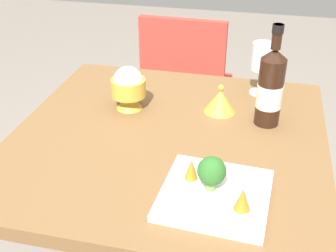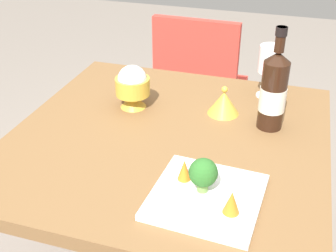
{
  "view_description": "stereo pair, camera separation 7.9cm",
  "coord_description": "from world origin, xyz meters",
  "px_view_note": "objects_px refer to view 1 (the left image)",
  "views": [
    {
      "loc": [
        0.25,
        -1.05,
        1.41
      ],
      "look_at": [
        0.0,
        0.0,
        0.78
      ],
      "focal_mm": 46.54,
      "sensor_mm": 36.0,
      "label": 1
    },
    {
      "loc": [
        0.32,
        -1.03,
        1.41
      ],
      "look_at": [
        0.0,
        0.0,
        0.78
      ],
      "focal_mm": 46.54,
      "sensor_mm": 36.0,
      "label": 2
    }
  ],
  "objects_px": {
    "carrot_garnish_right": "(242,199)",
    "chair_by_wall": "(185,79)",
    "rice_bowl_lid": "(220,101)",
    "serving_plate": "(215,195)",
    "wine_glass": "(263,58)",
    "broccoli_floret": "(212,172)",
    "rice_bowl": "(128,87)",
    "wine_bottle": "(270,87)",
    "carrot_garnish_left": "(191,169)"
  },
  "relations": [
    {
      "from": "wine_bottle",
      "to": "rice_bowl_lid",
      "type": "bearing_deg",
      "value": 164.42
    },
    {
      "from": "wine_glass",
      "to": "carrot_garnish_right",
      "type": "distance_m",
      "value": 0.64
    },
    {
      "from": "wine_glass",
      "to": "carrot_garnish_right",
      "type": "relative_size",
      "value": 3.2
    },
    {
      "from": "wine_glass",
      "to": "serving_plate",
      "type": "relative_size",
      "value": 0.68
    },
    {
      "from": "carrot_garnish_left",
      "to": "chair_by_wall",
      "type": "bearing_deg",
      "value": 101.73
    },
    {
      "from": "broccoli_floret",
      "to": "carrot_garnish_right",
      "type": "bearing_deg",
      "value": -35.61
    },
    {
      "from": "carrot_garnish_right",
      "to": "chair_by_wall",
      "type": "bearing_deg",
      "value": 106.9
    },
    {
      "from": "wine_glass",
      "to": "serving_plate",
      "type": "bearing_deg",
      "value": -96.96
    },
    {
      "from": "wine_glass",
      "to": "carrot_garnish_left",
      "type": "height_order",
      "value": "wine_glass"
    },
    {
      "from": "wine_bottle",
      "to": "wine_glass",
      "type": "relative_size",
      "value": 1.71
    },
    {
      "from": "chair_by_wall",
      "to": "rice_bowl_lid",
      "type": "height_order",
      "value": "chair_by_wall"
    },
    {
      "from": "rice_bowl",
      "to": "carrot_garnish_left",
      "type": "bearing_deg",
      "value": -52.17
    },
    {
      "from": "wine_bottle",
      "to": "rice_bowl",
      "type": "relative_size",
      "value": 2.16
    },
    {
      "from": "wine_bottle",
      "to": "carrot_garnish_left",
      "type": "distance_m",
      "value": 0.39
    },
    {
      "from": "wine_bottle",
      "to": "carrot_garnish_left",
      "type": "bearing_deg",
      "value": -116.04
    },
    {
      "from": "rice_bowl",
      "to": "broccoli_floret",
      "type": "height_order",
      "value": "rice_bowl"
    },
    {
      "from": "serving_plate",
      "to": "carrot_garnish_right",
      "type": "height_order",
      "value": "carrot_garnish_right"
    },
    {
      "from": "serving_plate",
      "to": "rice_bowl_lid",
      "type": "bearing_deg",
      "value": 95.88
    },
    {
      "from": "broccoli_floret",
      "to": "carrot_garnish_right",
      "type": "xyz_separation_m",
      "value": [
        0.08,
        -0.06,
        -0.02
      ]
    },
    {
      "from": "rice_bowl_lid",
      "to": "serving_plate",
      "type": "xyz_separation_m",
      "value": [
        0.04,
        -0.43,
        -0.03
      ]
    },
    {
      "from": "broccoli_floret",
      "to": "carrot_garnish_right",
      "type": "relative_size",
      "value": 1.53
    },
    {
      "from": "wine_glass",
      "to": "serving_plate",
      "type": "height_order",
      "value": "wine_glass"
    },
    {
      "from": "chair_by_wall",
      "to": "rice_bowl",
      "type": "height_order",
      "value": "rice_bowl"
    },
    {
      "from": "chair_by_wall",
      "to": "broccoli_floret",
      "type": "xyz_separation_m",
      "value": [
        0.28,
        -1.11,
        0.28
      ]
    },
    {
      "from": "carrot_garnish_left",
      "to": "wine_bottle",
      "type": "bearing_deg",
      "value": 63.96
    },
    {
      "from": "rice_bowl",
      "to": "broccoli_floret",
      "type": "bearing_deg",
      "value": -49.43
    },
    {
      "from": "rice_bowl",
      "to": "serving_plate",
      "type": "xyz_separation_m",
      "value": [
        0.33,
        -0.38,
        -0.07
      ]
    },
    {
      "from": "wine_bottle",
      "to": "carrot_garnish_left",
      "type": "relative_size",
      "value": 5.61
    },
    {
      "from": "carrot_garnish_right",
      "to": "serving_plate",
      "type": "bearing_deg",
      "value": 145.3
    },
    {
      "from": "wine_glass",
      "to": "carrot_garnish_right",
      "type": "xyz_separation_m",
      "value": [
        -0.01,
        -0.63,
        -0.08
      ]
    },
    {
      "from": "wine_glass",
      "to": "carrot_garnish_left",
      "type": "bearing_deg",
      "value": -104.0
    },
    {
      "from": "broccoli_floret",
      "to": "carrot_garnish_left",
      "type": "distance_m",
      "value": 0.06
    },
    {
      "from": "serving_plate",
      "to": "broccoli_floret",
      "type": "xyz_separation_m",
      "value": [
        -0.01,
        0.01,
        0.06
      ]
    },
    {
      "from": "rice_bowl_lid",
      "to": "carrot_garnish_right",
      "type": "height_order",
      "value": "rice_bowl_lid"
    },
    {
      "from": "rice_bowl_lid",
      "to": "wine_bottle",
      "type": "bearing_deg",
      "value": -15.58
    },
    {
      "from": "rice_bowl_lid",
      "to": "serving_plate",
      "type": "bearing_deg",
      "value": -84.12
    },
    {
      "from": "wine_glass",
      "to": "broccoli_floret",
      "type": "distance_m",
      "value": 0.59
    },
    {
      "from": "rice_bowl",
      "to": "broccoli_floret",
      "type": "xyz_separation_m",
      "value": [
        0.32,
        -0.37,
        -0.01
      ]
    },
    {
      "from": "wine_glass",
      "to": "rice_bowl_lid",
      "type": "bearing_deg",
      "value": -125.29
    },
    {
      "from": "wine_glass",
      "to": "rice_bowl_lid",
      "type": "height_order",
      "value": "wine_glass"
    },
    {
      "from": "serving_plate",
      "to": "carrot_garnish_left",
      "type": "bearing_deg",
      "value": 148.39
    },
    {
      "from": "wine_bottle",
      "to": "rice_bowl_lid",
      "type": "xyz_separation_m",
      "value": [
        -0.15,
        0.04,
        -0.08
      ]
    },
    {
      "from": "rice_bowl_lid",
      "to": "serving_plate",
      "type": "height_order",
      "value": "rice_bowl_lid"
    },
    {
      "from": "wine_glass",
      "to": "broccoli_floret",
      "type": "xyz_separation_m",
      "value": [
        -0.08,
        -0.58,
        -0.06
      ]
    },
    {
      "from": "rice_bowl_lid",
      "to": "serving_plate",
      "type": "relative_size",
      "value": 0.38
    },
    {
      "from": "serving_plate",
      "to": "carrot_garnish_right",
      "type": "relative_size",
      "value": 4.73
    },
    {
      "from": "broccoli_floret",
      "to": "wine_bottle",
      "type": "bearing_deg",
      "value": 72.84
    },
    {
      "from": "chair_by_wall",
      "to": "wine_glass",
      "type": "xyz_separation_m",
      "value": [
        0.36,
        -0.53,
        0.35
      ]
    },
    {
      "from": "chair_by_wall",
      "to": "carrot_garnish_left",
      "type": "distance_m",
      "value": 1.14
    },
    {
      "from": "wine_bottle",
      "to": "chair_by_wall",
      "type": "bearing_deg",
      "value": 118.03
    }
  ]
}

